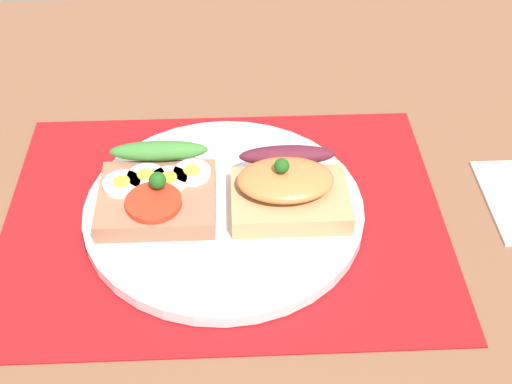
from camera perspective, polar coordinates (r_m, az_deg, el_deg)
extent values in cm
cube|color=brown|center=(65.64, -2.62, -3.08)|extent=(120.00, 90.00, 3.20)
cube|color=maroon|center=(64.41, -2.67, -1.99)|extent=(41.25, 31.29, 0.30)
cylinder|color=white|center=(63.86, -2.69, -1.49)|extent=(26.10, 26.10, 1.26)
cube|color=#9A664B|center=(63.16, -8.27, -0.66)|extent=(10.68, 9.06, 1.83)
cylinder|color=red|center=(61.16, -8.58, -0.87)|extent=(5.04, 5.04, 0.60)
ellipsoid|color=#3D7E32|center=(65.69, -8.15, 3.44)|extent=(9.40, 2.20, 1.80)
sphere|color=#1E5919|center=(61.59, -8.25, 0.92)|extent=(1.60, 1.60, 1.60)
cylinder|color=white|center=(63.57, -11.18, 0.66)|extent=(3.49, 3.49, 0.50)
cylinder|color=yellow|center=(63.35, -11.22, 0.88)|extent=(1.57, 1.57, 0.16)
cylinder|color=white|center=(63.92, -9.21, 1.25)|extent=(3.49, 3.49, 0.50)
cylinder|color=yellow|center=(63.71, -9.25, 1.47)|extent=(1.57, 1.57, 0.16)
cylinder|color=white|center=(63.31, -7.33, 1.01)|extent=(3.49, 3.49, 0.50)
cylinder|color=yellow|center=(63.09, -7.36, 1.23)|extent=(1.57, 1.57, 0.16)
cylinder|color=white|center=(63.85, -5.38, 1.63)|extent=(3.49, 3.49, 0.50)
cylinder|color=yellow|center=(63.64, -5.40, 1.85)|extent=(1.57, 1.57, 0.16)
cube|color=tan|center=(62.48, 2.86, -0.70)|extent=(10.77, 7.71, 1.91)
ellipsoid|color=orange|center=(61.56, 2.49, 0.96)|extent=(8.83, 6.16, 1.96)
ellipsoid|color=#571A2A|center=(64.44, 2.62, 3.09)|extent=(9.16, 2.20, 1.80)
sphere|color=#1E5919|center=(60.46, 2.18, 2.17)|extent=(1.40, 1.40, 1.40)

